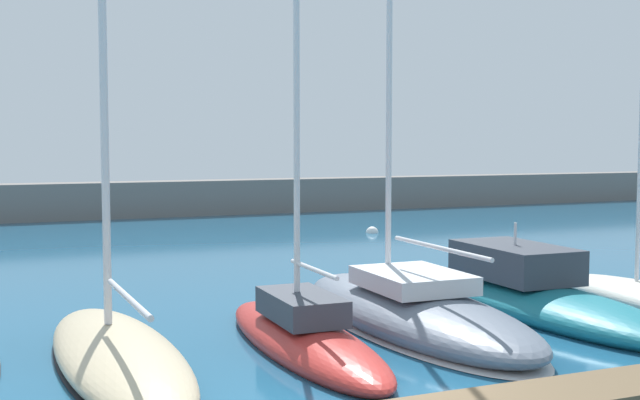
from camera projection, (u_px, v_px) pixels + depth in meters
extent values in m
cube|color=slate|center=(96.00, 201.00, 48.01)|extent=(108.00, 2.02, 2.16)
ellipsoid|color=beige|center=(118.00, 356.00, 16.61)|extent=(2.57, 9.20, 0.88)
ellipsoid|color=black|center=(118.00, 365.00, 16.62)|extent=(2.60, 9.29, 0.12)
cylinder|color=silver|center=(128.00, 298.00, 15.37)|extent=(0.21, 3.96, 0.12)
ellipsoid|color=#B72D28|center=(303.00, 341.00, 17.97)|extent=(2.11, 8.22, 0.94)
cylinder|color=silver|center=(296.00, 42.00, 17.83)|extent=(0.14, 0.14, 12.29)
cylinder|color=silver|center=(313.00, 269.00, 17.26)|extent=(0.13, 2.57, 0.10)
cube|color=#333842|center=(302.00, 306.00, 17.99)|extent=(1.37, 2.57, 0.58)
ellipsoid|color=slate|center=(411.00, 312.00, 20.23)|extent=(3.46, 10.17, 1.21)
ellipsoid|color=silver|center=(411.00, 325.00, 20.25)|extent=(3.49, 10.27, 0.12)
cylinder|color=silver|center=(439.00, 248.00, 18.87)|extent=(0.14, 4.27, 0.11)
cube|color=silver|center=(413.00, 280.00, 20.11)|extent=(2.20, 2.94, 0.45)
ellipsoid|color=#19707F|center=(540.00, 304.00, 21.72)|extent=(3.01, 10.23, 1.06)
cube|color=#333842|center=(515.00, 261.00, 22.72)|extent=(2.13, 3.69, 0.94)
cube|color=black|center=(508.00, 255.00, 23.01)|extent=(1.90, 0.94, 0.53)
cylinder|color=silver|center=(515.00, 234.00, 22.67)|extent=(0.08, 0.08, 0.63)
sphere|color=white|center=(372.00, 233.00, 40.68)|extent=(0.64, 0.64, 0.64)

